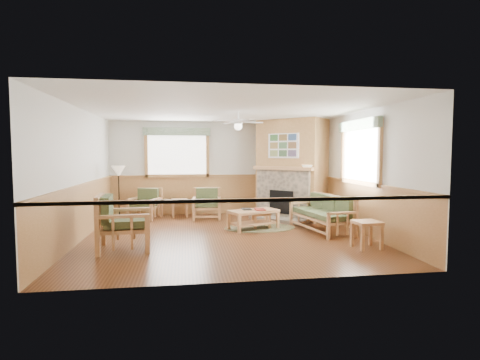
{
  "coord_description": "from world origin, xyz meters",
  "views": [
    {
      "loc": [
        -0.88,
        -8.0,
        1.76
      ],
      "look_at": [
        0.4,
        0.7,
        1.15
      ],
      "focal_mm": 28.0,
      "sensor_mm": 36.0,
      "label": 1
    }
  ],
  "objects": [
    {
      "name": "wall_left",
      "position": [
        -3.0,
        0.0,
        1.35
      ],
      "size": [
        0.02,
        6.0,
        2.7
      ],
      "primitive_type": "cube",
      "color": "silver",
      "rests_on": "floor"
    },
    {
      "name": "armchair_back_right",
      "position": [
        -0.3,
        2.09,
        0.42
      ],
      "size": [
        0.8,
        0.8,
        0.83
      ],
      "primitive_type": null,
      "rotation": [
        0.0,
        0.0,
        -0.08
      ],
      "color": "tan",
      "rests_on": "floor"
    },
    {
      "name": "book_dark",
      "position": [
        0.54,
        0.61,
        0.48
      ],
      "size": [
        0.22,
        0.28,
        0.03
      ],
      "primitive_type": "cube",
      "rotation": [
        0.0,
        0.0,
        0.06
      ],
      "color": "black",
      "rests_on": "coffee_table"
    },
    {
      "name": "window_back",
      "position": [
        -1.1,
        2.96,
        2.53
      ],
      "size": [
        1.9,
        0.16,
        1.5
      ],
      "primitive_type": null,
      "color": "white",
      "rests_on": "wall_back"
    },
    {
      "name": "wainscot",
      "position": [
        0.0,
        0.0,
        0.55
      ],
      "size": [
        6.0,
        6.0,
        1.1
      ],
      "primitive_type": null,
      "color": "#A97945",
      "rests_on": "floor"
    },
    {
      "name": "armchair_left",
      "position": [
        -2.0,
        -0.95,
        0.51
      ],
      "size": [
        0.98,
        0.98,
        1.02
      ],
      "primitive_type": null,
      "rotation": [
        0.0,
        0.0,
        1.65
      ],
      "color": "tan",
      "rests_on": "floor"
    },
    {
      "name": "footstool",
      "position": [
        0.91,
        0.69,
        0.18
      ],
      "size": [
        0.42,
        0.42,
        0.36
      ],
      "primitive_type": null,
      "rotation": [
        0.0,
        0.0,
        0.0
      ],
      "color": "tan",
      "rests_on": "floor"
    },
    {
      "name": "floor_lamp_right",
      "position": [
        2.27,
        1.29,
        0.74
      ],
      "size": [
        0.39,
        0.39,
        1.49
      ],
      "primitive_type": null,
      "rotation": [
        0.0,
        0.0,
        0.14
      ],
      "color": "black",
      "rests_on": "floor"
    },
    {
      "name": "ceiling_fan",
      "position": [
        0.3,
        0.3,
        2.66
      ],
      "size": [
        1.59,
        1.59,
        0.36
      ],
      "primitive_type": null,
      "rotation": [
        0.0,
        0.0,
        0.35
      ],
      "color": "white",
      "rests_on": "ceiling"
    },
    {
      "name": "window_right",
      "position": [
        2.96,
        -0.2,
        2.53
      ],
      "size": [
        0.16,
        1.9,
        1.5
      ],
      "primitive_type": null,
      "color": "white",
      "rests_on": "wall_right"
    },
    {
      "name": "fireplace",
      "position": [
        2.05,
        2.05,
        1.35
      ],
      "size": [
        3.11,
        3.11,
        2.7
      ],
      "primitive_type": null,
      "rotation": [
        0.0,
        0.0,
        -0.79
      ],
      "color": "#A97945",
      "rests_on": "floor"
    },
    {
      "name": "end_table_chairs",
      "position": [
        -1.04,
        2.55,
        0.25
      ],
      "size": [
        0.48,
        0.46,
        0.5
      ],
      "primitive_type": null,
      "rotation": [
        0.0,
        0.0,
        0.07
      ],
      "color": "tan",
      "rests_on": "floor"
    },
    {
      "name": "armchair_back_left",
      "position": [
        -1.97,
        2.32,
        0.41
      ],
      "size": [
        0.94,
        0.94,
        0.82
      ],
      "primitive_type": null,
      "rotation": [
        0.0,
        0.0,
        -0.34
      ],
      "color": "tan",
      "rests_on": "floor"
    },
    {
      "name": "wall_right",
      "position": [
        3.0,
        0.0,
        1.35
      ],
      "size": [
        0.02,
        6.0,
        2.7
      ],
      "primitive_type": "cube",
      "color": "silver",
      "rests_on": "floor"
    },
    {
      "name": "ceiling",
      "position": [
        0.0,
        0.0,
        2.7
      ],
      "size": [
        6.0,
        6.0,
        0.01
      ],
      "primitive_type": "cube",
      "color": "white",
      "rests_on": "floor"
    },
    {
      "name": "end_table_sofa",
      "position": [
        2.47,
        -1.52,
        0.26
      ],
      "size": [
        0.49,
        0.47,
        0.51
      ],
      "primitive_type": null,
      "rotation": [
        0.0,
        0.0,
        0.07
      ],
      "color": "tan",
      "rests_on": "floor"
    },
    {
      "name": "sofa",
      "position": [
        2.19,
        0.12,
        0.41
      ],
      "size": [
        1.87,
        1.03,
        0.81
      ],
      "primitive_type": null,
      "rotation": [
        0.0,
        0.0,
        -1.39
      ],
      "color": "tan",
      "rests_on": "floor"
    },
    {
      "name": "floor_lamp_left",
      "position": [
        -2.55,
        1.81,
        0.73
      ],
      "size": [
        0.42,
        0.42,
        1.47
      ],
      "primitive_type": null,
      "rotation": [
        0.0,
        0.0,
        -0.3
      ],
      "color": "black",
      "rests_on": "floor"
    },
    {
      "name": "coffee_table",
      "position": [
        0.69,
        0.54,
        0.23
      ],
      "size": [
        1.27,
        0.96,
        0.46
      ],
      "primitive_type": null,
      "rotation": [
        0.0,
        0.0,
        0.39
      ],
      "color": "tan",
      "rests_on": "floor"
    },
    {
      "name": "book_red",
      "position": [
        0.84,
        0.49,
        0.49
      ],
      "size": [
        0.23,
        0.31,
        0.03
      ],
      "primitive_type": "cube",
      "rotation": [
        0.0,
        0.0,
        0.03
      ],
      "color": "maroon",
      "rests_on": "coffee_table"
    },
    {
      "name": "wall_back",
      "position": [
        0.0,
        3.0,
        1.35
      ],
      "size": [
        6.0,
        0.02,
        2.7
      ],
      "primitive_type": "cube",
      "color": "silver",
      "rests_on": "floor"
    },
    {
      "name": "braided_rug",
      "position": [
        0.87,
        0.65,
        0.01
      ],
      "size": [
        2.08,
        2.08,
        0.01
      ],
      "primitive_type": "cylinder",
      "rotation": [
        0.0,
        0.0,
        0.27
      ],
      "color": "brown",
      "rests_on": "floor"
    },
    {
      "name": "floor",
      "position": [
        0.0,
        0.0,
        -0.01
      ],
      "size": [
        6.0,
        6.0,
        0.01
      ],
      "primitive_type": "cube",
      "color": "#542D17",
      "rests_on": "ground"
    },
    {
      "name": "wall_front",
      "position": [
        0.0,
        -3.0,
        1.35
      ],
      "size": [
        6.0,
        0.02,
        2.7
      ],
      "primitive_type": "cube",
      "color": "silver",
      "rests_on": "floor"
    }
  ]
}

